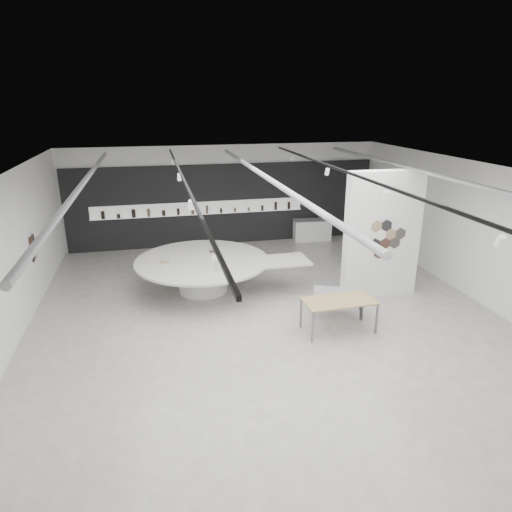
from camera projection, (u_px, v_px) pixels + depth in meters
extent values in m
cube|color=#B3AEA9|center=(270.00, 321.00, 11.71)|extent=(12.00, 14.00, 0.01)
cube|color=silver|center=(271.00, 172.00, 10.47)|extent=(12.00, 14.00, 0.01)
cube|color=white|center=(225.00, 195.00, 17.54)|extent=(12.00, 0.01, 3.80)
cube|color=white|center=(444.00, 463.00, 4.63)|extent=(12.00, 0.01, 3.80)
cube|color=white|center=(485.00, 236.00, 12.35)|extent=(0.01, 14.00, 3.80)
cube|color=white|center=(1.00, 271.00, 9.83)|extent=(0.01, 14.00, 3.80)
cylinder|color=#939396|center=(83.00, 184.00, 10.11)|extent=(0.12, 12.00, 0.12)
cylinder|color=#939396|center=(266.00, 177.00, 10.99)|extent=(0.12, 12.00, 0.12)
cylinder|color=#939396|center=(422.00, 171.00, 11.87)|extent=(0.12, 12.00, 0.12)
cube|color=black|center=(184.00, 180.00, 10.08)|extent=(0.05, 13.00, 0.06)
cylinder|color=white|center=(216.00, 263.00, 5.53)|extent=(0.11, 0.18, 0.21)
cylinder|color=white|center=(191.00, 205.00, 8.57)|extent=(0.11, 0.18, 0.21)
cylinder|color=white|center=(180.00, 177.00, 11.61)|extent=(0.11, 0.18, 0.21)
cylinder|color=white|center=(173.00, 161.00, 14.66)|extent=(0.11, 0.18, 0.21)
cube|color=black|center=(352.00, 174.00, 10.92)|extent=(0.05, 13.00, 0.06)
cylinder|color=white|center=(500.00, 241.00, 6.37)|extent=(0.11, 0.18, 0.21)
cylinder|color=white|center=(386.00, 195.00, 9.41)|extent=(0.11, 0.18, 0.21)
cylinder|color=white|center=(327.00, 172.00, 12.45)|extent=(0.11, 0.18, 0.21)
cylinder|color=white|center=(292.00, 158.00, 15.50)|extent=(0.11, 0.18, 0.21)
cylinder|color=black|center=(33.00, 257.00, 12.32)|extent=(0.03, 0.28, 0.28)
cylinder|color=#9B835F|center=(36.00, 254.00, 12.56)|extent=(0.03, 0.28, 0.28)
cylinder|color=white|center=(33.00, 248.00, 12.36)|extent=(0.03, 0.28, 0.28)
cylinder|color=white|center=(31.00, 251.00, 12.12)|extent=(0.03, 0.28, 0.28)
cylinder|color=#422921|center=(31.00, 241.00, 12.17)|extent=(0.03, 0.28, 0.28)
cylinder|color=black|center=(33.00, 238.00, 12.41)|extent=(0.03, 0.28, 0.28)
cube|color=black|center=(225.00, 204.00, 17.60)|extent=(11.80, 0.10, 3.10)
cube|color=white|center=(200.00, 208.00, 17.35)|extent=(8.00, 0.06, 0.46)
cube|color=white|center=(200.00, 214.00, 17.36)|extent=(8.00, 0.18, 0.02)
cylinder|color=black|center=(103.00, 215.00, 16.57)|extent=(0.13, 0.13, 0.29)
cylinder|color=black|center=(119.00, 216.00, 16.71)|extent=(0.13, 0.13, 0.15)
cylinder|color=black|center=(134.00, 213.00, 16.80)|extent=(0.14, 0.14, 0.30)
cylinder|color=brown|center=(149.00, 213.00, 16.91)|extent=(0.12, 0.12, 0.29)
cylinder|color=black|center=(164.00, 213.00, 17.04)|extent=(0.12, 0.12, 0.21)
cylinder|color=black|center=(178.00, 212.00, 17.15)|extent=(0.10, 0.10, 0.25)
cylinder|color=brown|center=(193.00, 210.00, 17.25)|extent=(0.12, 0.12, 0.30)
cylinder|color=brown|center=(207.00, 209.00, 17.37)|extent=(0.10, 0.10, 0.31)
cylinder|color=black|center=(221.00, 210.00, 17.50)|extent=(0.09, 0.09, 0.17)
cylinder|color=brown|center=(235.00, 210.00, 17.62)|extent=(0.10, 0.10, 0.16)
cylinder|color=brown|center=(249.00, 209.00, 17.73)|extent=(0.09, 0.09, 0.15)
cylinder|color=black|center=(262.00, 208.00, 17.84)|extent=(0.09, 0.09, 0.21)
cylinder|color=black|center=(276.00, 206.00, 17.94)|extent=(0.11, 0.11, 0.31)
cylinder|color=black|center=(289.00, 205.00, 18.05)|extent=(0.11, 0.11, 0.29)
cube|color=white|center=(382.00, 235.00, 12.78)|extent=(2.20, 0.35, 3.60)
cylinder|color=#422921|center=(385.00, 244.00, 12.67)|extent=(0.34, 0.03, 0.34)
cylinder|color=black|center=(395.00, 243.00, 12.73)|extent=(0.34, 0.03, 0.34)
cylinder|color=black|center=(375.00, 244.00, 12.60)|extent=(0.34, 0.03, 0.34)
cylinder|color=#9B835F|center=(391.00, 234.00, 12.61)|extent=(0.34, 0.03, 0.34)
cylinder|color=white|center=(381.00, 235.00, 12.55)|extent=(0.34, 0.03, 0.34)
cylinder|color=white|center=(389.00, 252.00, 12.78)|extent=(0.34, 0.03, 0.34)
cylinder|color=#422921|center=(379.00, 253.00, 12.72)|extent=(0.34, 0.03, 0.34)
cylinder|color=black|center=(400.00, 234.00, 12.68)|extent=(0.34, 0.03, 0.34)
cylinder|color=black|center=(387.00, 226.00, 12.50)|extent=(0.34, 0.03, 0.34)
cylinder|color=#9B835F|center=(377.00, 226.00, 12.44)|extent=(0.34, 0.03, 0.34)
cylinder|color=white|center=(203.00, 276.00, 13.43)|extent=(1.41, 1.41, 0.92)
cylinder|color=beige|center=(202.00, 261.00, 13.27)|extent=(3.90, 3.90, 0.06)
cube|color=beige|center=(279.00, 261.00, 13.23)|extent=(1.73, 1.08, 0.06)
cube|color=#9B835F|center=(164.00, 262.00, 13.03)|extent=(0.27, 0.20, 0.01)
cube|color=#422921|center=(214.00, 251.00, 13.95)|extent=(0.27, 0.20, 0.01)
cube|color=#A48855|center=(339.00, 301.00, 10.99)|extent=(1.77, 0.93, 0.03)
cube|color=slate|center=(313.00, 327.00, 10.56)|extent=(0.04, 0.04, 0.78)
cube|color=slate|center=(301.00, 313.00, 11.28)|extent=(0.04, 0.04, 0.78)
cube|color=slate|center=(377.00, 319.00, 10.97)|extent=(0.04, 0.04, 0.78)
cube|color=slate|center=(361.00, 306.00, 11.68)|extent=(0.04, 0.04, 0.78)
cube|color=gray|center=(339.00, 292.00, 11.88)|extent=(1.43, 1.02, 0.03)
cube|color=slate|center=(315.00, 307.00, 11.77)|extent=(0.05, 0.05, 0.64)
cube|color=slate|center=(314.00, 298.00, 12.31)|extent=(0.05, 0.05, 0.64)
cube|color=slate|center=(363.00, 309.00, 11.66)|extent=(0.05, 0.05, 0.64)
cube|color=slate|center=(360.00, 300.00, 12.20)|extent=(0.05, 0.05, 0.64)
cube|color=white|center=(312.00, 230.00, 18.32)|extent=(1.50, 0.66, 0.82)
cube|color=gray|center=(312.00, 220.00, 18.18)|extent=(1.54, 0.70, 0.03)
cylinder|color=silver|center=(318.00, 215.00, 18.29)|extent=(0.02, 0.02, 0.33)
cylinder|color=silver|center=(317.00, 211.00, 18.22)|extent=(0.15, 0.03, 0.02)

